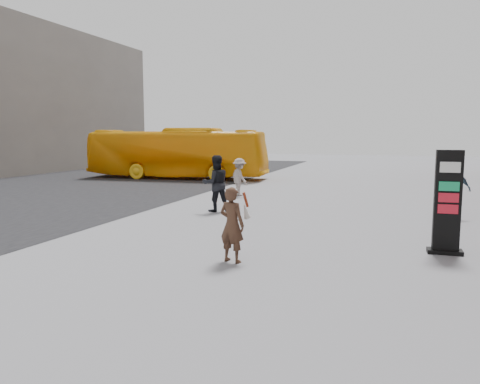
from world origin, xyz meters
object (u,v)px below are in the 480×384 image
(info_pylon, at_px, (447,202))
(pedestrian_a, at_px, (216,183))
(woman, at_px, (232,224))
(bus, at_px, (177,153))
(pedestrian_b, at_px, (239,177))
(pedestrian_c, at_px, (453,189))

(info_pylon, xyz_separation_m, pedestrian_a, (-6.91, 3.65, -0.19))
(info_pylon, distance_m, pedestrian_a, 7.81)
(info_pylon, distance_m, woman, 4.78)
(bus, bearing_deg, pedestrian_a, -151.40)
(info_pylon, height_order, pedestrian_b, info_pylon)
(woman, relative_size, bus, 0.15)
(woman, distance_m, bus, 18.54)
(info_pylon, bearing_deg, bus, 131.72)
(pedestrian_a, height_order, pedestrian_c, pedestrian_a)
(info_pylon, relative_size, pedestrian_c, 1.28)
(info_pylon, relative_size, pedestrian_a, 1.20)
(info_pylon, relative_size, bus, 0.22)
(woman, xyz_separation_m, pedestrian_b, (-3.18, 9.85, -0.00))
(pedestrian_b, bearing_deg, bus, -3.03)
(woman, relative_size, pedestrian_b, 0.98)
(bus, relative_size, pedestrian_b, 6.64)
(bus, height_order, pedestrian_c, bus)
(woman, relative_size, pedestrian_c, 0.87)
(info_pylon, relative_size, pedestrian_b, 1.44)
(pedestrian_b, xyz_separation_m, pedestrian_c, (8.06, -2.65, 0.10))
(woman, height_order, pedestrian_c, pedestrian_c)
(pedestrian_a, bearing_deg, pedestrian_c, 153.43)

